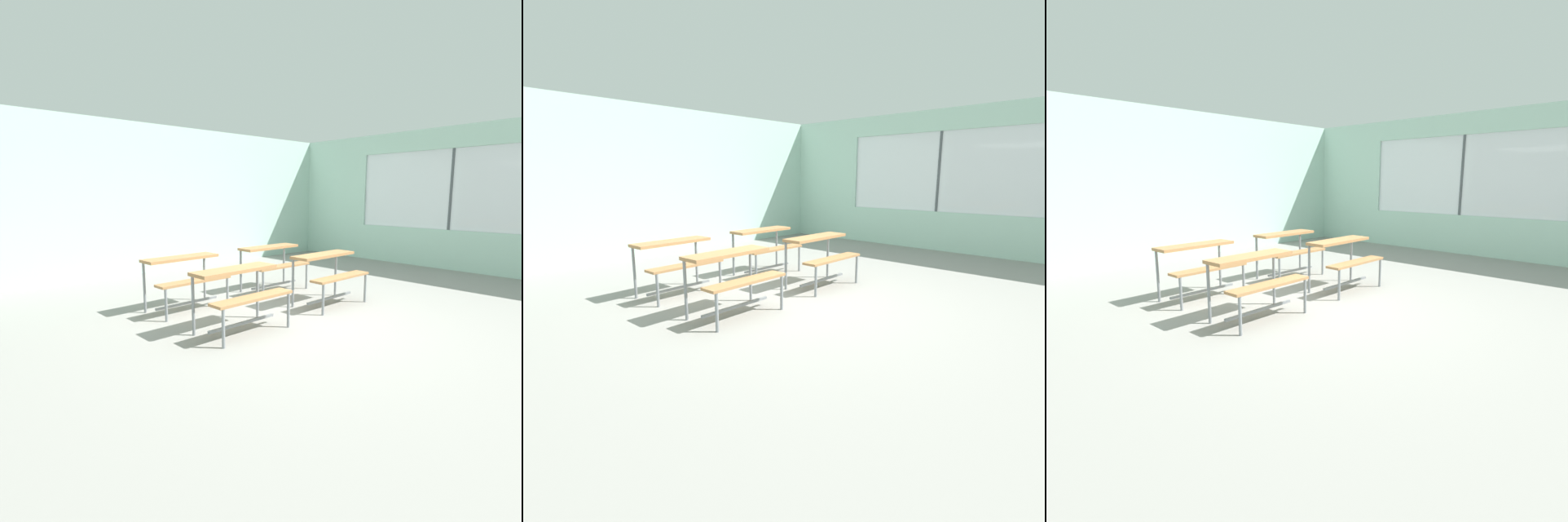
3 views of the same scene
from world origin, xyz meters
TOP-DOWN VIEW (x-y plane):
  - ground at (0.00, 0.00)m, footprint 10.00×9.00m
  - wall_back at (0.00, 4.50)m, footprint 10.00×0.12m
  - wall_right at (5.00, -0.13)m, footprint 0.12×9.00m
  - desk_bench_r0c0 at (-0.89, 0.31)m, footprint 1.12×0.62m
  - desk_bench_r0c1 at (0.82, 0.38)m, footprint 1.11×0.61m
  - desk_bench_r1c0 at (-0.89, 1.53)m, footprint 1.12×0.63m
  - desk_bench_r1c1 at (0.83, 1.56)m, footprint 1.10×0.59m

SIDE VIEW (x-z plane):
  - ground at x=0.00m, z-range -0.05..0.00m
  - desk_bench_r0c0 at x=-0.89m, z-range 0.19..0.93m
  - desk_bench_r0c1 at x=0.82m, z-range 0.19..0.93m
  - desk_bench_r1c0 at x=-0.89m, z-range 0.19..0.93m
  - desk_bench_r1c1 at x=0.83m, z-range 0.19..0.93m
  - wall_right at x=5.00m, z-range -0.05..2.95m
  - wall_back at x=0.00m, z-range 0.00..3.00m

